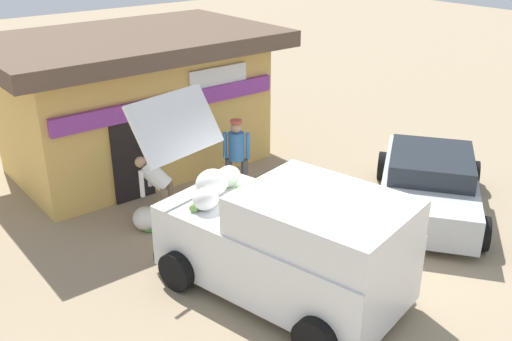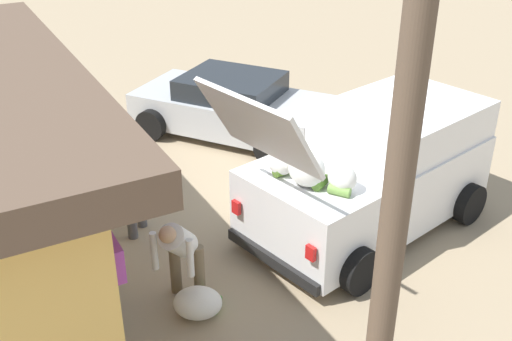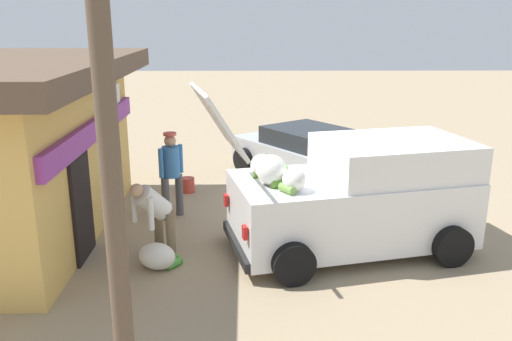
{
  "view_description": "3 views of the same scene",
  "coord_description": "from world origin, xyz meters",
  "px_view_note": "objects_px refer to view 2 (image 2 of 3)",
  "views": [
    {
      "loc": [
        -6.23,
        -6.19,
        5.56
      ],
      "look_at": [
        -0.15,
        1.56,
        1.21
      ],
      "focal_mm": 40.7,
      "sensor_mm": 36.0,
      "label": 1
    },
    {
      "loc": [
        -7.62,
        5.12,
        5.36
      ],
      "look_at": [
        -0.08,
        1.11,
        0.85
      ],
      "focal_mm": 43.59,
      "sensor_mm": 36.0,
      "label": 2
    },
    {
      "loc": [
        -9.51,
        1.4,
        3.83
      ],
      "look_at": [
        0.6,
        1.3,
        0.9
      ],
      "focal_mm": 37.39,
      "sensor_mm": 36.0,
      "label": 3
    }
  ],
  "objects_px": {
    "vendor_standing": "(132,176)",
    "customer_bending": "(180,250)",
    "parked_sedan": "(231,106)",
    "unloaded_banana_pile": "(199,303)",
    "paint_bucket": "(115,178)",
    "delivery_van": "(373,170)"
  },
  "relations": [
    {
      "from": "delivery_van",
      "to": "paint_bucket",
      "type": "relative_size",
      "value": 14.46
    },
    {
      "from": "delivery_van",
      "to": "paint_bucket",
      "type": "distance_m",
      "value": 4.5
    },
    {
      "from": "unloaded_banana_pile",
      "to": "parked_sedan",
      "type": "bearing_deg",
      "value": -30.27
    },
    {
      "from": "parked_sedan",
      "to": "vendor_standing",
      "type": "height_order",
      "value": "vendor_standing"
    },
    {
      "from": "vendor_standing",
      "to": "customer_bending",
      "type": "height_order",
      "value": "vendor_standing"
    },
    {
      "from": "customer_bending",
      "to": "paint_bucket",
      "type": "bearing_deg",
      "value": -1.99
    },
    {
      "from": "delivery_van",
      "to": "customer_bending",
      "type": "xyz_separation_m",
      "value": [
        -0.42,
        3.34,
        -0.12
      ]
    },
    {
      "from": "vendor_standing",
      "to": "paint_bucket",
      "type": "distance_m",
      "value": 1.77
    },
    {
      "from": "delivery_van",
      "to": "vendor_standing",
      "type": "distance_m",
      "value": 3.64
    },
    {
      "from": "parked_sedan",
      "to": "vendor_standing",
      "type": "xyz_separation_m",
      "value": [
        -2.66,
        2.93,
        0.38
      ]
    },
    {
      "from": "parked_sedan",
      "to": "unloaded_banana_pile",
      "type": "distance_m",
      "value": 5.67
    },
    {
      "from": "customer_bending",
      "to": "unloaded_banana_pile",
      "type": "height_order",
      "value": "customer_bending"
    },
    {
      "from": "parked_sedan",
      "to": "unloaded_banana_pile",
      "type": "height_order",
      "value": "parked_sedan"
    },
    {
      "from": "vendor_standing",
      "to": "unloaded_banana_pile",
      "type": "height_order",
      "value": "vendor_standing"
    },
    {
      "from": "customer_bending",
      "to": "paint_bucket",
      "type": "distance_m",
      "value": 3.52
    },
    {
      "from": "paint_bucket",
      "to": "unloaded_banana_pile",
      "type": "bearing_deg",
      "value": 179.52
    },
    {
      "from": "paint_bucket",
      "to": "customer_bending",
      "type": "bearing_deg",
      "value": 178.01
    },
    {
      "from": "vendor_standing",
      "to": "paint_bucket",
      "type": "height_order",
      "value": "vendor_standing"
    },
    {
      "from": "customer_bending",
      "to": "unloaded_banana_pile",
      "type": "distance_m",
      "value": 0.72
    },
    {
      "from": "paint_bucket",
      "to": "parked_sedan",
      "type": "bearing_deg",
      "value": -68.78
    },
    {
      "from": "vendor_standing",
      "to": "customer_bending",
      "type": "distance_m",
      "value": 1.9
    },
    {
      "from": "unloaded_banana_pile",
      "to": "paint_bucket",
      "type": "relative_size",
      "value": 2.38
    }
  ]
}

